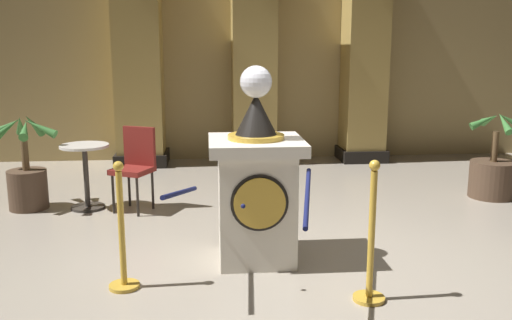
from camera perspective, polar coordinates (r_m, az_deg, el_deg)
The scene contains 13 objects.
ground_plane at distance 4.97m, azimuth 4.06°, elevation -10.36°, with size 11.13×11.13×0.00m, color #9E9384.
back_wall at distance 9.31m, azimuth -0.47°, elevation 11.40°, with size 11.13×0.16×3.64m, color tan.
pedestal_clock at distance 4.79m, azimuth 0.01°, elevation -2.72°, with size 0.81×0.81×1.71m.
stanchion_near at distance 4.43m, azimuth -13.70°, elevation -8.55°, with size 0.24×0.24×1.02m.
stanchion_far at distance 4.18m, azimuth 11.82°, elevation -9.36°, with size 0.24×0.24×1.07m.
velvet_rope at distance 4.07m, azimuth -1.35°, elevation -3.61°, with size 1.16×1.13×0.22m.
column_left at distance 8.93m, azimuth -12.10°, elevation 10.59°, with size 0.86×0.86×3.49m.
column_right at distance 9.23m, azimuth 11.21°, elevation 10.65°, with size 0.77×0.77×3.49m.
column_centre_rear at distance 8.90m, azimuth -0.25°, elevation 10.84°, with size 0.83×0.83×3.49m.
potted_palm_left at distance 6.91m, azimuth -22.69°, elevation -1.56°, with size 0.81×0.76×1.14m.
potted_palm_right at distance 7.49m, azimuth 23.31°, elevation -1.34°, with size 0.68×0.67×1.11m.
cafe_table at distance 6.65m, azimuth -17.25°, elevation -0.82°, with size 0.55×0.55×0.76m.
cafe_chair_red at distance 6.45m, azimuth -12.39°, elevation -0.12°, with size 0.53×0.53×0.96m.
Camera 1 is at (-0.75, -4.55, 1.86)m, focal length 38.56 mm.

